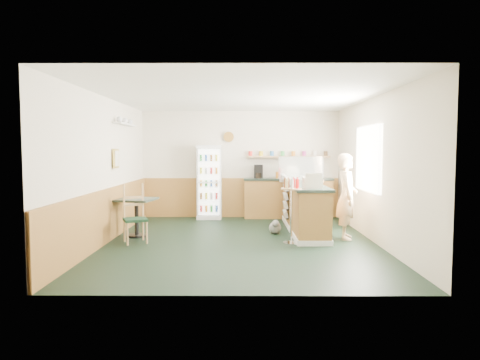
{
  "coord_description": "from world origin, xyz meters",
  "views": [
    {
      "loc": [
        0.05,
        -7.93,
        1.71
      ],
      "look_at": [
        -0.0,
        0.6,
        1.12
      ],
      "focal_mm": 32.0,
      "sensor_mm": 36.0,
      "label": 1
    }
  ],
  "objects_px": {
    "drinks_fridge": "(209,182)",
    "shopkeeper": "(347,197)",
    "display_case": "(300,169)",
    "cafe_chair": "(136,212)",
    "condiment_stand": "(291,201)",
    "cafe_table": "(137,210)",
    "cash_register": "(312,183)"
  },
  "relations": [
    {
      "from": "display_case",
      "to": "drinks_fridge",
      "type": "bearing_deg",
      "value": 153.62
    },
    {
      "from": "condiment_stand",
      "to": "cafe_chair",
      "type": "height_order",
      "value": "condiment_stand"
    },
    {
      "from": "condiment_stand",
      "to": "cafe_table",
      "type": "height_order",
      "value": "condiment_stand"
    },
    {
      "from": "display_case",
      "to": "cafe_chair",
      "type": "relative_size",
      "value": 0.9
    },
    {
      "from": "condiment_stand",
      "to": "cafe_table",
      "type": "distance_m",
      "value": 3.06
    },
    {
      "from": "drinks_fridge",
      "to": "display_case",
      "type": "xyz_separation_m",
      "value": [
        2.13,
        -1.06,
        0.37
      ]
    },
    {
      "from": "display_case",
      "to": "condiment_stand",
      "type": "distance_m",
      "value": 1.96
    },
    {
      "from": "drinks_fridge",
      "to": "shopkeeper",
      "type": "bearing_deg",
      "value": -41.49
    },
    {
      "from": "condiment_stand",
      "to": "cafe_table",
      "type": "bearing_deg",
      "value": 168.37
    },
    {
      "from": "display_case",
      "to": "cash_register",
      "type": "bearing_deg",
      "value": -90.0
    },
    {
      "from": "cash_register",
      "to": "cafe_chair",
      "type": "bearing_deg",
      "value": -178.42
    },
    {
      "from": "condiment_stand",
      "to": "drinks_fridge",
      "type": "bearing_deg",
      "value": 120.66
    },
    {
      "from": "display_case",
      "to": "cafe_table",
      "type": "height_order",
      "value": "display_case"
    },
    {
      "from": "shopkeeper",
      "to": "cash_register",
      "type": "bearing_deg",
      "value": 116.24
    },
    {
      "from": "condiment_stand",
      "to": "cash_register",
      "type": "bearing_deg",
      "value": 24.78
    },
    {
      "from": "drinks_fridge",
      "to": "cafe_table",
      "type": "height_order",
      "value": "drinks_fridge"
    },
    {
      "from": "condiment_stand",
      "to": "cafe_table",
      "type": "relative_size",
      "value": 1.47
    },
    {
      "from": "cafe_chair",
      "to": "cash_register",
      "type": "bearing_deg",
      "value": -22.95
    },
    {
      "from": "display_case",
      "to": "shopkeeper",
      "type": "distance_m",
      "value": 1.67
    },
    {
      "from": "cafe_chair",
      "to": "drinks_fridge",
      "type": "bearing_deg",
      "value": 43.52
    },
    {
      "from": "shopkeeper",
      "to": "cafe_table",
      "type": "height_order",
      "value": "shopkeeper"
    },
    {
      "from": "shopkeeper",
      "to": "display_case",
      "type": "bearing_deg",
      "value": 35.18
    },
    {
      "from": "display_case",
      "to": "cafe_chair",
      "type": "distance_m",
      "value": 3.77
    },
    {
      "from": "shopkeeper",
      "to": "cafe_table",
      "type": "bearing_deg",
      "value": 96.36
    },
    {
      "from": "shopkeeper",
      "to": "condiment_stand",
      "type": "height_order",
      "value": "shopkeeper"
    },
    {
      "from": "cafe_chair",
      "to": "condiment_stand",
      "type": "bearing_deg",
      "value": -26.58
    },
    {
      "from": "cafe_chair",
      "to": "cafe_table",
      "type": "bearing_deg",
      "value": 79.88
    },
    {
      "from": "cafe_table",
      "to": "shopkeeper",
      "type": "bearing_deg",
      "value": -3.0
    },
    {
      "from": "drinks_fridge",
      "to": "shopkeeper",
      "type": "distance_m",
      "value": 3.78
    },
    {
      "from": "cafe_table",
      "to": "cash_register",
      "type": "bearing_deg",
      "value": -7.16
    },
    {
      "from": "display_case",
      "to": "cafe_table",
      "type": "bearing_deg",
      "value": -160.09
    },
    {
      "from": "condiment_stand",
      "to": "cafe_chair",
      "type": "distance_m",
      "value": 2.89
    }
  ]
}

